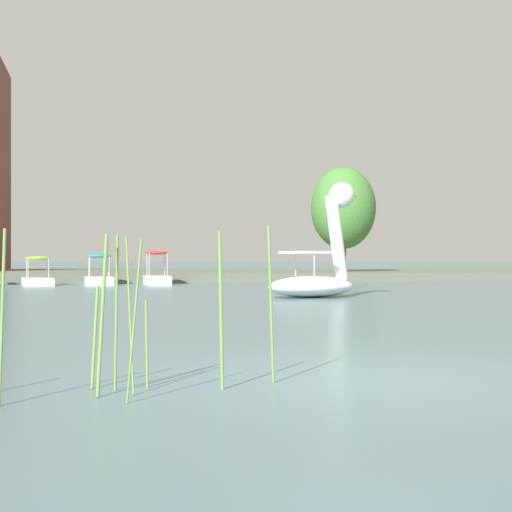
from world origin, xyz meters
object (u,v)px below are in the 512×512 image
pedal_boat_red (157,274)px  tree_broadleaf_left (343,208)px  pedal_boat_lime (38,276)px  pedal_boat_teal (99,276)px  swan_boat (319,266)px

pedal_boat_red → tree_broadleaf_left: (11.35, 7.94, 3.70)m
pedal_boat_red → pedal_boat_lime: bearing=179.9°
pedal_boat_red → pedal_boat_lime: 5.33m
pedal_boat_red → pedal_boat_lime: pedal_boat_red is taller
pedal_boat_lime → pedal_boat_teal: bearing=6.0°
pedal_boat_teal → tree_broadleaf_left: size_ratio=0.34×
tree_broadleaf_left → pedal_boat_lime: bearing=-154.6°
pedal_boat_red → pedal_boat_lime: (-5.32, 0.01, -0.06)m
pedal_boat_lime → tree_broadleaf_left: bearing=25.4°
swan_boat → pedal_boat_red: swan_boat is taller
pedal_boat_red → swan_boat: bearing=-70.2°
pedal_boat_red → pedal_boat_teal: 2.65m
swan_boat → pedal_boat_teal: swan_boat is taller
swan_boat → tree_broadleaf_left: tree_broadleaf_left is taller
pedal_boat_red → pedal_boat_teal: pedal_boat_red is taller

